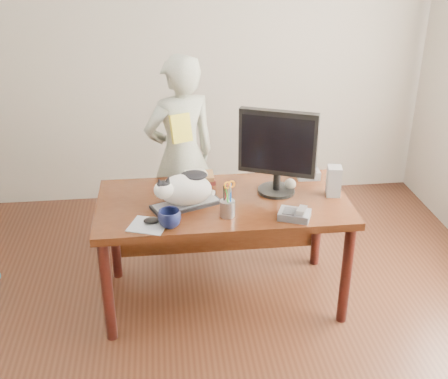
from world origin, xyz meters
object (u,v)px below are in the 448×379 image
mouse (152,220)px  cat (184,189)px  book_stack (198,178)px  calculator (307,171)px  speaker (334,181)px  keyboard (186,204)px  baseball (290,184)px  person (181,156)px  monitor (278,148)px  coffee_mug (170,219)px  desk (222,215)px  phone (295,214)px  pen_cup (228,206)px

mouse → cat: bearing=64.4°
book_stack → calculator: 0.76m
cat → speaker: 0.97m
keyboard → book_stack: (0.10, 0.34, 0.02)m
keyboard → mouse: mouse is taller
calculator → mouse: bearing=-150.1°
speaker → baseball: bearing=167.9°
mouse → calculator: 1.22m
person → monitor: bearing=110.2°
book_stack → person: person is taller
keyboard → calculator: bearing=1.4°
coffee_mug → book_stack: 0.62m
monitor → coffee_mug: bearing=-129.2°
desk → coffee_mug: bearing=-132.4°
desk → coffee_mug: size_ratio=11.97×
desk → book_stack: book_stack is taller
speaker → book_stack: bearing=172.3°
desk → phone: size_ratio=7.27×
phone → calculator: 0.64m
speaker → desk: bearing=-175.7°
mouse → baseball: 0.98m
coffee_mug → calculator: bearing=32.5°
monitor → desk: bearing=-159.2°
monitor → phone: bearing=-59.1°
monitor → pen_cup: bearing=-118.8°
mouse → speaker: speaker is taller
desk → keyboard: (-0.24, -0.13, 0.16)m
cat → coffee_mug: bearing=-133.6°
pen_cup → calculator: size_ratio=1.10×
pen_cup → book_stack: size_ratio=0.99×
desk → cat: bearing=-151.1°
coffee_mug → speaker: speaker is taller
keyboard → cat: (-0.01, -0.01, 0.11)m
monitor → person: person is taller
monitor → speaker: size_ratio=2.86×
desk → keyboard: keyboard is taller
baseball → speaker: bearing=-23.0°
calculator → coffee_mug: bearing=-145.7°
speaker → calculator: size_ratio=0.94×
desk → book_stack: bearing=124.1°
cat → keyboard: bearing=8.4°
pen_cup → phone: bearing=-11.0°
speaker → book_stack: 0.91m
monitor → speaker: (0.36, -0.07, -0.22)m
keyboard → monitor: monitor is taller
desk → pen_cup: (0.00, -0.29, 0.21)m
mouse → person: 1.00m
cat → speaker: bearing=-18.5°
monitor → phone: (0.05, -0.35, -0.29)m
keyboard → phone: phone is taller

